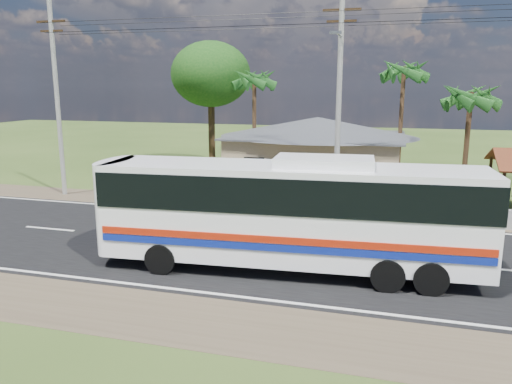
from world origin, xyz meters
TOP-DOWN VIEW (x-y plane):
  - ground at (0.00, 0.00)m, footprint 120.00×120.00m
  - road at (0.00, 0.00)m, footprint 120.00×16.00m
  - house at (1.00, 13.00)m, footprint 12.40×10.00m
  - utility_poles at (2.67, 6.49)m, footprint 32.80×2.22m
  - palm_near at (9.50, 11.00)m, footprint 2.80×2.80m
  - palm_mid at (6.00, 15.50)m, footprint 2.80×2.80m
  - palm_far at (-4.00, 16.00)m, footprint 2.80×2.80m
  - tree_behind_house at (-8.00, 18.00)m, footprint 6.00×6.00m
  - coach_bus at (2.48, -2.00)m, footprint 13.15×3.71m
  - motorcycle at (5.29, 5.24)m, footprint 1.59×0.76m

SIDE VIEW (x-z plane):
  - ground at x=0.00m, z-range 0.00..0.00m
  - road at x=0.00m, z-range -0.01..0.02m
  - motorcycle at x=5.29m, z-range 0.00..0.80m
  - coach_bus at x=2.48m, z-range 0.29..4.32m
  - house at x=1.00m, z-range 0.14..5.14m
  - palm_near at x=9.50m, z-range 2.36..9.06m
  - utility_poles at x=2.67m, z-range 0.27..11.27m
  - palm_far at x=-4.00m, z-range 2.83..10.53m
  - tree_behind_house at x=-8.00m, z-range 2.31..11.92m
  - palm_mid at x=6.00m, z-range 3.06..11.26m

